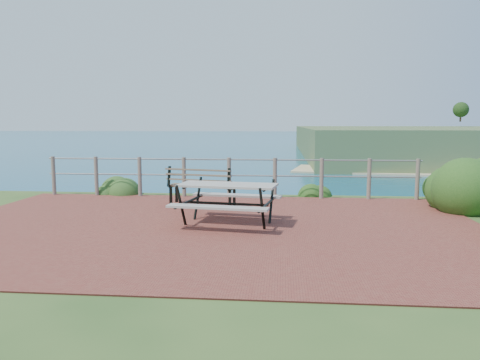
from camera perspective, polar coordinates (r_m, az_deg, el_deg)
The scene contains 9 objects.
ground at distance 8.55m, azimuth -3.92°, elevation -5.72°, with size 10.00×7.00×0.12m, color brown.
ocean at distance 208.25m, azimuth 4.92°, elevation 6.40°, with size 1200.00×1200.00×0.00m, color #167984.
safety_railing at distance 11.74m, azimuth -1.34°, elevation 0.58°, with size 9.40×0.10×1.00m.
picnic_table at distance 8.60m, azimuth -1.50°, elevation -2.40°, with size 1.86×1.52×0.75m.
park_bench at distance 10.66m, azimuth -4.64°, elevation -0.03°, with size 1.62×0.75×0.88m.
shrub_right_front at distance 11.26m, azimuth 26.34°, elevation -3.37°, with size 1.56×1.56×2.20m, color #184415.
shrub_right_edge at distance 12.48m, azimuth 23.63°, elevation -2.28°, with size 0.94×0.94×1.34m, color #184415.
shrub_lip_west at distance 13.02m, azimuth -14.49°, elevation -1.56°, with size 0.88×0.88×0.66m, color #274E1D.
shrub_lip_east at distance 12.48m, azimuth 9.41°, elevation -1.78°, with size 0.72×0.72×0.44m, color #184415.
Camera 1 is at (1.34, -8.24, 1.87)m, focal length 35.00 mm.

